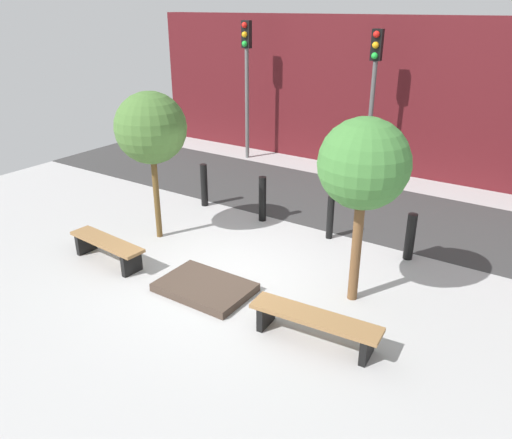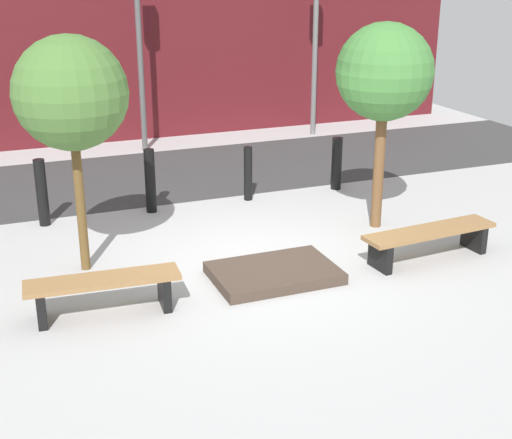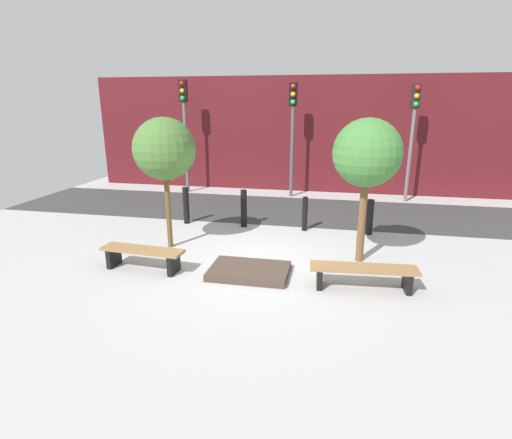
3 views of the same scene
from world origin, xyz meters
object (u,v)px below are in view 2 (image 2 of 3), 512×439
tree_behind_left_bench (71,94)px  planter_bed (274,273)px  bench_left (103,288)px  bench_right (429,237)px  traffic_light_mid_east (316,16)px  bollard_center (248,174)px  bollard_left (150,181)px  tree_behind_right_bench (385,74)px  bollard_right (337,164)px  bollard_far_left (42,193)px  traffic_light_mid_west (138,19)px

tree_behind_left_bench → planter_bed: bearing=-28.5°
bench_left → bench_right: bench_left is taller
tree_behind_left_bench → traffic_light_mid_east: bearing=43.6°
bollard_center → planter_bed: bearing=-105.1°
bench_right → traffic_light_mid_east: traffic_light_mid_east is taller
bench_left → bollard_left: (1.38, 3.35, 0.19)m
tree_behind_right_bench → bollard_right: 2.72m
bollard_right → traffic_light_mid_east: (1.51, 4.05, 2.25)m
bollard_center → bollard_far_left: bearing=180.0°
tree_behind_left_bench → bollard_left: 2.99m
bollard_far_left → bollard_left: size_ratio=1.00×
planter_bed → bollard_right: bollard_right is taller
planter_bed → bollard_left: bollard_left is taller
bollard_left → bollard_center: (1.70, 0.00, -0.06)m
bollard_left → traffic_light_mid_west: size_ratio=0.26×
bench_left → bollard_center: (3.08, 3.35, 0.13)m
bench_right → bollard_right: (0.32, 3.35, 0.15)m
bench_left → traffic_light_mid_east: traffic_light_mid_east is taller
bench_left → traffic_light_mid_east: (6.29, 7.40, 2.38)m
bench_right → bollard_left: 4.55m
bollard_far_left → bollard_center: bollard_far_left is taller
bollard_left → bench_right: bearing=-47.4°
bench_right → bollard_left: bollard_left is taller
bollard_far_left → traffic_light_mid_east: size_ratio=0.27×
planter_bed → bollard_left: 3.30m
planter_bed → tree_behind_right_bench: 3.41m
traffic_light_mid_east → traffic_light_mid_west: bearing=180.0°
bench_left → traffic_light_mid_west: 8.10m
tree_behind_left_bench → bollard_far_left: size_ratio=2.91×
bench_right → bollard_far_left: bollard_far_left is taller
tree_behind_right_bench → traffic_light_mid_west: bearing=110.4°
bollard_left → bollard_center: 1.70m
planter_bed → bollard_center: bollard_center is taller
bollard_right → bench_left: bearing=-145.0°
bench_left → tree_behind_left_bench: bearing=94.3°
tree_behind_left_bench → bollard_left: bearing=54.7°
bollard_center → traffic_light_mid_east: bearing=51.6°
bollard_center → traffic_light_mid_east: size_ratio=0.24×
tree_behind_left_bench → traffic_light_mid_east: (6.29, 5.99, 0.38)m
bollard_far_left → tree_behind_right_bench: bearing=-22.1°
bench_left → traffic_light_mid_west: size_ratio=0.45×
bench_right → bollard_center: size_ratio=2.13×
tree_behind_left_bench → bollard_far_left: 2.68m
traffic_light_mid_east → bollard_center: bearing=-128.4°
bollard_far_left → traffic_light_mid_west: (2.55, 4.05, 2.23)m
bench_right → planter_bed: size_ratio=1.25×
planter_bed → bollard_left: bearing=105.1°
bench_right → traffic_light_mid_west: 8.10m
bench_right → tree_behind_right_bench: tree_behind_right_bench is taller
tree_behind_right_bench → bollard_center: bearing=125.3°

